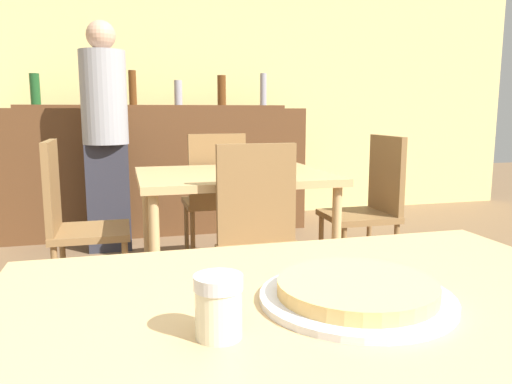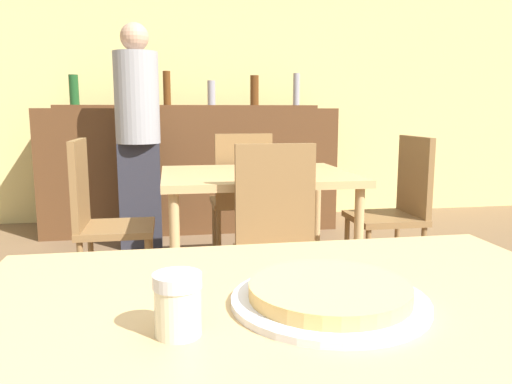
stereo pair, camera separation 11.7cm
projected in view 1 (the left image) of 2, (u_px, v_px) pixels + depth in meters
wall_back at (153, 78)px, 4.85m from camera, size 8.00×0.05×2.80m
dining_table_near at (325, 353)px, 0.84m from camera, size 1.12×0.78×0.77m
dining_table_far at (234, 186)px, 2.83m from camera, size 1.06×0.86×0.74m
bar_counter at (159, 170)px, 4.51m from camera, size 2.60×0.56×1.10m
bar_back_shelf at (154, 101)px, 4.54m from camera, size 2.39×0.24×0.34m
chair_far_side_front at (262, 233)px, 2.28m from camera, size 0.40×0.40×0.93m
chair_far_side_back at (215, 192)px, 3.42m from camera, size 0.40×0.40×0.93m
chair_far_side_left at (74, 217)px, 2.63m from camera, size 0.40×0.40×0.93m
chair_far_side_right at (371, 201)px, 3.07m from camera, size 0.40×0.40×0.93m
pizza_tray at (357, 292)px, 0.83m from camera, size 0.33×0.33×0.04m
cheese_shaker at (219, 306)px, 0.70m from camera, size 0.07×0.07×0.09m
person_standing at (105, 129)px, 3.78m from camera, size 0.34×0.34×1.74m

